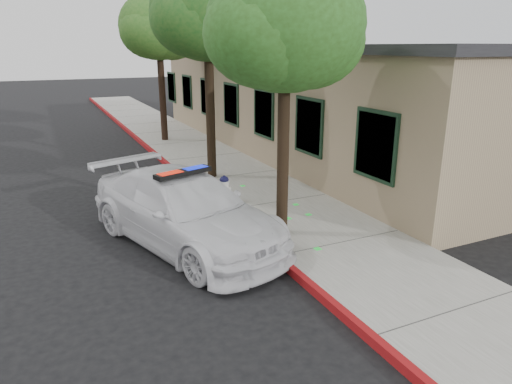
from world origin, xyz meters
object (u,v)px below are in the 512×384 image
object	(u,v)px
fire_hydrant	(224,188)
police_car	(185,210)
street_tree_mid	(208,17)
street_tree_far	(159,30)
street_tree_near	(286,31)
clapboard_building	(318,98)

from	to	relation	value
fire_hydrant	police_car	bearing A→B (deg)	-149.34
street_tree_mid	street_tree_far	bearing A→B (deg)	88.23
police_car	street_tree_near	bearing A→B (deg)	-36.48
clapboard_building	fire_hydrant	size ratio (longest dim) A/B	29.10
street_tree_near	street_tree_mid	distance (m)	5.26
street_tree_mid	fire_hydrant	bearing A→B (deg)	-102.72
street_tree_mid	street_tree_near	bearing A→B (deg)	-92.49
police_car	street_tree_mid	bearing A→B (deg)	45.34
police_car	street_tree_mid	xyz separation A→B (m)	(2.27, 4.55, 4.23)
clapboard_building	fire_hydrant	xyz separation A→B (m)	(-6.34, -5.33, -1.62)
fire_hydrant	street_tree_far	distance (m)	10.24
street_tree_mid	street_tree_far	world-z (taller)	street_tree_mid
fire_hydrant	street_tree_near	size ratio (longest dim) A/B	0.12
fire_hydrant	street_tree_mid	xyz separation A→B (m)	(0.58, 2.58, 4.51)
street_tree_near	street_tree_far	world-z (taller)	street_tree_far
clapboard_building	police_car	world-z (taller)	clapboard_building
fire_hydrant	street_tree_mid	world-z (taller)	street_tree_mid
street_tree_near	street_tree_mid	world-z (taller)	street_tree_mid
clapboard_building	street_tree_far	xyz separation A→B (m)	(-5.55, 3.90, 2.74)
clapboard_building	police_car	size ratio (longest dim) A/B	3.58
clapboard_building	street_tree_mid	bearing A→B (deg)	-154.45
clapboard_building	street_tree_mid	world-z (taller)	street_tree_mid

